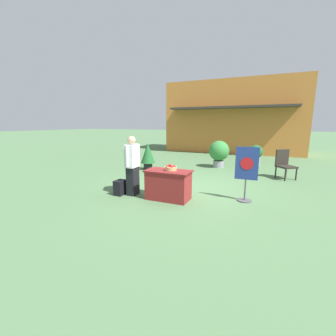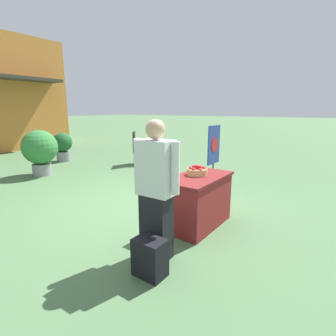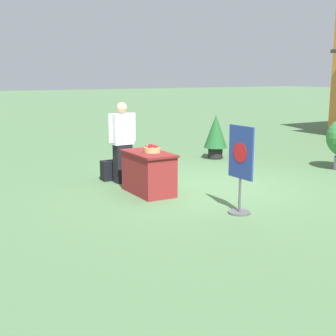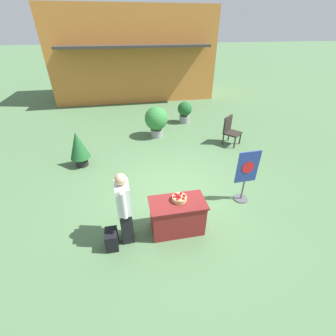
{
  "view_description": "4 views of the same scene",
  "coord_description": "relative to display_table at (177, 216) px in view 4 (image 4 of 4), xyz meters",
  "views": [
    {
      "loc": [
        2.12,
        -6.49,
        1.99
      ],
      "look_at": [
        -0.48,
        -0.67,
        0.73
      ],
      "focal_mm": 24.0,
      "sensor_mm": 36.0,
      "label": 1
    },
    {
      "loc": [
        -3.56,
        -3.07,
        1.76
      ],
      "look_at": [
        0.05,
        -0.48,
        0.76
      ],
      "focal_mm": 28.0,
      "sensor_mm": 36.0,
      "label": 2
    },
    {
      "loc": [
        7.41,
        -5.16,
        2.21
      ],
      "look_at": [
        0.27,
        -1.09,
        0.56
      ],
      "focal_mm": 50.0,
      "sensor_mm": 36.0,
      "label": 3
    },
    {
      "loc": [
        -1.09,
        -4.66,
        3.88
      ],
      "look_at": [
        -0.24,
        -0.35,
        1.08
      ],
      "focal_mm": 24.0,
      "sensor_mm": 36.0,
      "label": 4
    }
  ],
  "objects": [
    {
      "name": "display_table",
      "position": [
        0.0,
        0.0,
        0.0
      ],
      "size": [
        1.18,
        0.64,
        0.79
      ],
      "color": "maroon",
      "rests_on": "ground_plane"
    },
    {
      "name": "patio_chair",
      "position": [
        2.93,
        3.84,
        0.18
      ],
      "size": [
        0.77,
        0.77,
        1.06
      ],
      "rotation": [
        0.0,
        0.0,
        5.4
      ],
      "color": "#28231E",
      "rests_on": "ground_plane"
    },
    {
      "name": "apple_basket",
      "position": [
        0.05,
        0.05,
        0.46
      ],
      "size": [
        0.31,
        0.31,
        0.16
      ],
      "color": "tan",
      "rests_on": "display_table"
    },
    {
      "name": "potted_plant_near_left",
      "position": [
        0.31,
        5.02,
        0.32
      ],
      "size": [
        0.92,
        0.92,
        1.23
      ],
      "color": "gray",
      "rests_on": "ground_plane"
    },
    {
      "name": "backpack",
      "position": [
        -1.41,
        -0.21,
        -0.19
      ],
      "size": [
        0.24,
        0.34,
        0.42
      ],
      "color": "black",
      "rests_on": "ground_plane"
    },
    {
      "name": "ground_plane",
      "position": [
        0.21,
        1.23,
        -0.4
      ],
      "size": [
        120.0,
        120.0,
        0.0
      ],
      "primitive_type": "plane",
      "color": "#4C7047"
    },
    {
      "name": "potted_plant_far_left",
      "position": [
        1.82,
        6.32,
        0.16
      ],
      "size": [
        0.65,
        0.65,
        0.98
      ],
      "color": "gray",
      "rests_on": "ground_plane"
    },
    {
      "name": "poster_board",
      "position": [
        1.88,
        0.67,
        0.38
      ],
      "size": [
        0.56,
        0.36,
        1.42
      ],
      "rotation": [
        0.0,
        0.0,
        -1.54
      ],
      "color": "#4C4C51",
      "rests_on": "ground_plane"
    },
    {
      "name": "storefront_building",
      "position": [
        -0.03,
        11.66,
        2.01
      ],
      "size": [
        9.09,
        4.41,
        4.81
      ],
      "color": "#C67533",
      "rests_on": "ground_plane"
    },
    {
      "name": "person_visitor",
      "position": [
        -1.08,
        -0.04,
        0.45
      ],
      "size": [
        0.28,
        0.61,
        1.66
      ],
      "rotation": [
        0.0,
        0.0,
        0.04
      ],
      "color": "black",
      "rests_on": "ground_plane"
    },
    {
      "name": "potted_plant_far_right",
      "position": [
        -2.42,
        3.24,
        0.27
      ],
      "size": [
        0.62,
        0.62,
        1.17
      ],
      "color": "black",
      "rests_on": "ground_plane"
    }
  ]
}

